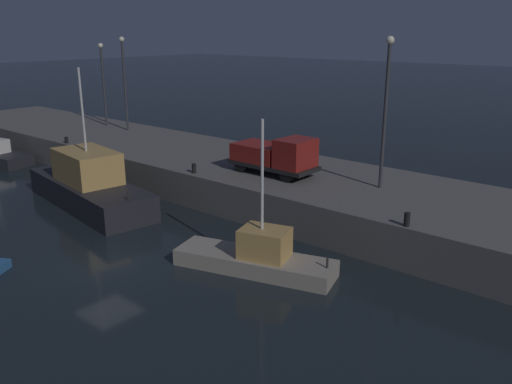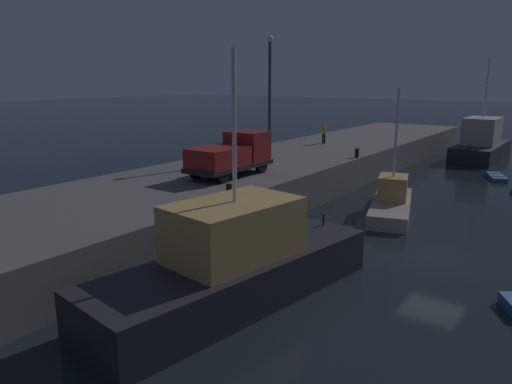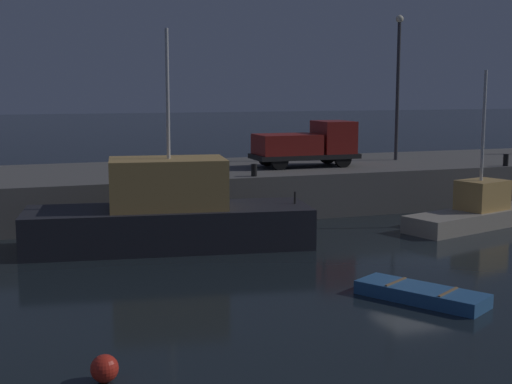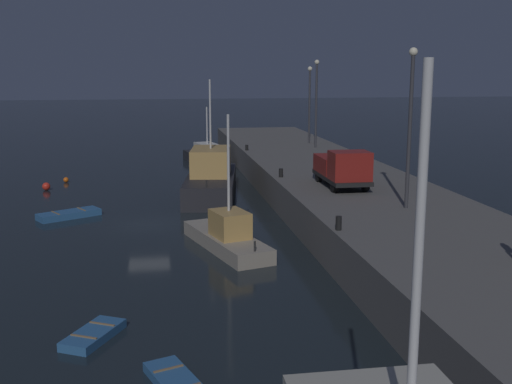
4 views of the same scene
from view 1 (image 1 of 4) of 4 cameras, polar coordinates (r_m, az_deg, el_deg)
The scene contains 11 objects.
ground_plane at distance 26.58m, azimuth -15.75°, elevation -7.49°, with size 320.00×320.00×0.00m, color black.
pier_quay at distance 34.67m, azimuth 2.21°, elevation 0.84°, with size 77.93×9.63×2.16m.
fishing_boat_blue at distance 35.08m, azimuth -17.38°, elevation 0.65°, with size 11.58×5.08×8.57m.
fishing_boat_white at distance 24.71m, azimuth 0.14°, elevation -6.93°, with size 7.81×4.12×7.09m.
lamp_post_west at distance 51.34m, azimuth -16.02°, elevation 11.66°, with size 0.44×0.44×7.38m.
lamp_post_east at distance 48.28m, azimuth -13.89°, elevation 11.88°, with size 0.44×0.44×7.96m.
lamp_post_central at distance 29.99m, azimuth 13.70°, elevation 9.30°, with size 0.44×0.44×8.23m.
utility_truck at distance 32.62m, azimuth 2.14°, elevation 3.93°, with size 5.59×2.32×2.40m.
bollard_west at distance 25.12m, azimuth 15.82°, elevation -2.83°, with size 0.28×0.28×0.64m, color black.
bollard_central at distance 33.36m, azimuth -6.64°, elevation 2.53°, with size 0.28×0.28×0.59m, color black.
bollard_east at distance 44.54m, azimuth -19.58°, elevation 5.26°, with size 0.28×0.28×0.49m, color black.
Camera 1 is at (20.46, -13.13, 10.74)m, focal length 37.45 mm.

